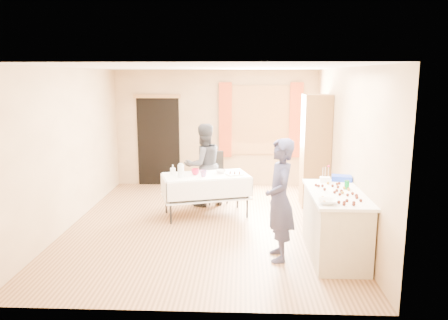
{
  "coord_description": "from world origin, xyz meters",
  "views": [
    {
      "loc": [
        0.6,
        -6.99,
        2.47
      ],
      "look_at": [
        0.3,
        0.0,
        1.12
      ],
      "focal_mm": 35.0,
      "sensor_mm": 36.0,
      "label": 1
    }
  ],
  "objects_px": {
    "cabinet": "(315,151)",
    "woman": "(204,165)",
    "chair": "(216,187)",
    "counter": "(335,224)",
    "girl": "(280,200)",
    "party_table": "(206,191)"
  },
  "relations": [
    {
      "from": "chair",
      "to": "girl",
      "type": "height_order",
      "value": "girl"
    },
    {
      "from": "chair",
      "to": "woman",
      "type": "relative_size",
      "value": 0.63
    },
    {
      "from": "counter",
      "to": "girl",
      "type": "distance_m",
      "value": 0.88
    },
    {
      "from": "girl",
      "to": "cabinet",
      "type": "bearing_deg",
      "value": 156.37
    },
    {
      "from": "chair",
      "to": "girl",
      "type": "distance_m",
      "value": 2.93
    },
    {
      "from": "cabinet",
      "to": "party_table",
      "type": "relative_size",
      "value": 1.27
    },
    {
      "from": "cabinet",
      "to": "chair",
      "type": "distance_m",
      "value": 2.06
    },
    {
      "from": "cabinet",
      "to": "chair",
      "type": "bearing_deg",
      "value": 176.61
    },
    {
      "from": "party_table",
      "to": "girl",
      "type": "relative_size",
      "value": 1.0
    },
    {
      "from": "party_table",
      "to": "chair",
      "type": "bearing_deg",
      "value": 65.21
    },
    {
      "from": "party_table",
      "to": "girl",
      "type": "height_order",
      "value": "girl"
    },
    {
      "from": "woman",
      "to": "party_table",
      "type": "bearing_deg",
      "value": 69.8
    },
    {
      "from": "cabinet",
      "to": "counter",
      "type": "xyz_separation_m",
      "value": [
        -0.1,
        -2.44,
        -0.61
      ]
    },
    {
      "from": "party_table",
      "to": "woman",
      "type": "distance_m",
      "value": 0.73
    },
    {
      "from": "counter",
      "to": "woman",
      "type": "xyz_separation_m",
      "value": [
        -2.03,
        2.33,
        0.34
      ]
    },
    {
      "from": "counter",
      "to": "girl",
      "type": "height_order",
      "value": "girl"
    },
    {
      "from": "party_table",
      "to": "girl",
      "type": "distance_m",
      "value": 2.2
    },
    {
      "from": "counter",
      "to": "girl",
      "type": "bearing_deg",
      "value": -169.85
    },
    {
      "from": "cabinet",
      "to": "woman",
      "type": "relative_size",
      "value": 1.34
    },
    {
      "from": "cabinet",
      "to": "girl",
      "type": "relative_size",
      "value": 1.28
    },
    {
      "from": "cabinet",
      "to": "counter",
      "type": "relative_size",
      "value": 1.39
    },
    {
      "from": "girl",
      "to": "woman",
      "type": "distance_m",
      "value": 2.77
    }
  ]
}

